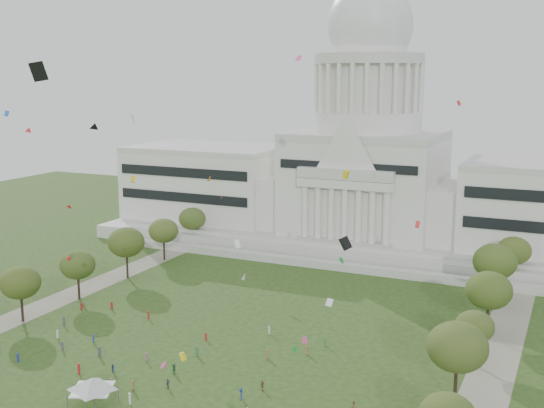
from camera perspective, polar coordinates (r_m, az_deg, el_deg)
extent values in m
plane|color=#294317|center=(115.35, -9.71, -15.67)|extent=(400.00, 400.00, 0.00)
cube|color=#B8B6AC|center=(214.10, 7.83, -2.64)|extent=(160.00, 60.00, 4.00)
cube|color=#B8B6AC|center=(183.95, 4.82, -5.11)|extent=(130.00, 3.00, 2.00)
cube|color=#B8B6AC|center=(190.85, 5.65, -4.08)|extent=(140.00, 3.00, 5.00)
cube|color=silver|center=(232.16, -5.27, 1.72)|extent=(50.00, 34.00, 22.00)
cube|color=silver|center=(218.42, 0.87, 0.40)|extent=(12.00, 26.00, 16.00)
cube|color=silver|center=(203.21, 14.95, -0.74)|extent=(12.00, 26.00, 16.00)
cube|color=silver|center=(210.08, 7.86, 1.55)|extent=(44.00, 38.00, 28.00)
cube|color=silver|center=(190.74, 6.14, 1.65)|extent=(28.00, 3.00, 2.40)
cube|color=black|center=(217.29, -7.53, 1.60)|extent=(46.00, 0.40, 11.00)
cylinder|color=silver|center=(207.93, 7.99, 6.84)|extent=(32.00, 32.00, 6.00)
cylinder|color=silver|center=(207.52, 8.07, 9.59)|extent=(28.00, 28.00, 14.00)
cylinder|color=#B8B6AC|center=(207.56, 8.13, 11.94)|extent=(32.40, 32.40, 3.00)
cylinder|color=silver|center=(207.76, 8.17, 13.46)|extent=(22.00, 22.00, 8.00)
ellipsoid|color=silver|center=(208.01, 8.20, 14.56)|extent=(25.00, 25.00, 26.20)
cube|color=gray|center=(165.23, -17.74, -7.79)|extent=(8.00, 160.00, 0.04)
cube|color=gray|center=(126.07, 17.78, -13.66)|extent=(8.00, 160.00, 0.04)
cylinder|color=black|center=(153.78, -20.17, -8.26)|extent=(0.56, 0.56, 5.47)
ellipsoid|color=#384914|center=(152.07, -20.31, -6.19)|extent=(8.42, 8.42, 6.89)
cylinder|color=black|center=(113.86, 15.09, -14.53)|extent=(0.56, 0.56, 6.20)
ellipsoid|color=#3A491A|center=(111.27, 15.25, -11.46)|extent=(9.55, 9.55, 7.82)
cylinder|color=black|center=(164.71, -15.86, -6.79)|extent=(0.56, 0.56, 5.27)
ellipsoid|color=#314817|center=(163.16, -15.96, -4.91)|extent=(8.12, 8.12, 6.65)
cylinder|color=black|center=(129.67, 16.48, -11.81)|extent=(0.56, 0.56, 4.56)
ellipsoid|color=#3A4A1B|center=(127.94, 16.59, -9.80)|extent=(7.01, 7.01, 5.74)
cylinder|color=black|center=(178.41, -12.02, -5.14)|extent=(0.56, 0.56, 6.03)
ellipsoid|color=#354715|center=(176.80, -12.10, -3.15)|extent=(9.29, 9.29, 7.60)
cylinder|color=black|center=(143.84, 17.55, -9.30)|extent=(0.56, 0.56, 5.97)
ellipsoid|color=#314A14|center=(141.86, 17.69, -6.90)|extent=(9.19, 9.19, 7.52)
cylinder|color=black|center=(193.76, -9.02, -3.87)|extent=(0.56, 0.56, 5.41)
ellipsoid|color=#41521F|center=(192.41, -9.06, -2.22)|extent=(8.33, 8.33, 6.81)
cylinder|color=black|center=(162.94, 18.01, -6.90)|extent=(0.56, 0.56, 6.37)
ellipsoid|color=#364F16|center=(161.09, 18.15, -4.60)|extent=(9.82, 9.82, 8.03)
cylinder|color=black|center=(209.46, -6.66, -2.72)|extent=(0.56, 0.56, 5.32)
ellipsoid|color=#314719|center=(208.23, -6.69, -1.22)|extent=(8.19, 8.19, 6.70)
cylinder|color=black|center=(180.01, 19.47, -5.48)|extent=(0.56, 0.56, 5.47)
ellipsoid|color=#3C4F17|center=(178.55, 19.59, -3.69)|extent=(8.42, 8.42, 6.89)
cylinder|color=#4C4C4C|center=(114.38, -16.76, -15.54)|extent=(0.12, 0.12, 2.47)
cylinder|color=#4C4C4C|center=(118.12, -14.95, -14.57)|extent=(0.12, 0.12, 2.47)
cylinder|color=#4C4C4C|center=(114.95, -12.74, -15.20)|extent=(0.12, 0.12, 2.47)
cube|color=silver|center=(114.03, -14.78, -14.77)|extent=(7.85, 7.85, 0.20)
pyramid|color=silver|center=(113.58, -14.80, -14.28)|extent=(10.99, 10.99, 1.97)
imported|color=olive|center=(110.26, 6.87, -16.41)|extent=(0.92, 0.76, 1.63)
imported|color=navy|center=(112.85, -2.63, -15.59)|extent=(1.11, 1.41, 1.94)
imported|color=#4C4C51|center=(117.58, -8.71, -14.65)|extent=(0.57, 1.00, 1.69)
imported|color=#33723F|center=(122.62, -8.20, -13.48)|extent=(1.52, 1.83, 1.87)
imported|color=navy|center=(125.24, -13.17, -13.24)|extent=(0.75, 0.51, 1.43)
imported|color=olive|center=(115.60, -0.81, -14.96)|extent=(0.78, 1.13, 1.77)
cube|color=silver|center=(113.70, -11.82, -15.64)|extent=(0.56, 0.54, 1.81)
cube|color=#33723F|center=(133.24, 4.48, -11.47)|extent=(0.46, 0.37, 1.49)
cube|color=silver|center=(142.92, -17.50, -10.35)|extent=(0.34, 0.48, 1.67)
cube|color=#B21E1E|center=(156.69, -13.27, -8.27)|extent=(0.30, 0.45, 1.62)
cube|color=navy|center=(134.32, -20.50, -11.93)|extent=(0.43, 0.50, 1.62)
cube|color=#B21E1E|center=(148.98, -10.31, -9.13)|extent=(0.45, 0.54, 1.74)
cube|color=#4C4C51|center=(149.31, -17.01, -9.35)|extent=(0.61, 0.53, 1.95)
cube|color=olive|center=(118.06, -11.57, -14.64)|extent=(0.38, 0.50, 1.67)
cube|color=olive|center=(127.43, -0.44, -12.43)|extent=(0.48, 0.30, 1.79)
cube|color=olive|center=(129.13, 2.94, -12.13)|extent=(0.30, 0.47, 1.74)
cube|color=#B21E1E|center=(136.18, -5.55, -10.99)|extent=(0.45, 0.45, 1.48)
cube|color=#B21E1E|center=(125.95, -15.85, -13.12)|extent=(0.58, 0.54, 1.88)
cube|color=olive|center=(119.74, -13.33, -14.36)|extent=(0.49, 0.41, 1.60)
cube|color=#4C4C51|center=(132.15, -14.25, -11.88)|extent=(0.32, 0.51, 1.87)
cube|color=#33723F|center=(129.11, -6.29, -12.17)|extent=(0.55, 0.55, 1.81)
cube|color=silver|center=(138.70, -0.23, -10.51)|extent=(0.46, 0.49, 1.57)
cube|color=#994C8C|center=(128.46, -10.49, -12.46)|extent=(0.44, 0.50, 1.61)
cube|color=#4C4C51|center=(136.92, -17.14, -11.27)|extent=(0.49, 0.36, 1.67)
cube|color=navy|center=(139.00, -14.72, -10.81)|extent=(0.47, 0.51, 1.64)
cube|color=#B21E1E|center=(157.79, -15.66, -8.26)|extent=(0.33, 0.45, 1.56)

